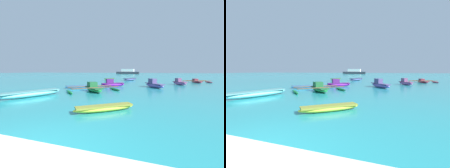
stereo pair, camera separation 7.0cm
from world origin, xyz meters
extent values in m
ellipsoid|color=#458ACF|center=(-5.28, 11.85, 0.16)|extent=(2.56, 2.46, 0.31)
cube|color=#33587E|center=(-5.28, 11.85, 0.27)|extent=(2.37, 2.28, 0.08)
ellipsoid|color=#7962BF|center=(2.03, 14.98, 0.23)|extent=(2.39, 2.89, 0.45)
cube|color=#4F4276|center=(2.03, 14.98, 0.41)|extent=(2.22, 2.68, 0.08)
cube|color=#4F4276|center=(1.79, 15.29, 0.70)|extent=(0.97, 1.03, 0.50)
ellipsoid|color=#D5DD3C|center=(0.42, 4.42, 0.14)|extent=(2.49, 2.22, 0.28)
cube|color=olive|center=(0.42, 4.42, 0.24)|extent=(2.30, 2.06, 0.08)
ellipsoid|color=#3C901F|center=(-6.40, 24.15, 0.20)|extent=(1.52, 2.57, 0.39)
cube|color=#2D5C1E|center=(-6.40, 24.15, 0.35)|extent=(1.43, 2.37, 0.08)
ellipsoid|color=#C4405C|center=(7.68, 23.61, 0.14)|extent=(1.51, 2.55, 0.29)
cube|color=brown|center=(7.68, 23.61, 0.25)|extent=(1.41, 2.35, 0.08)
cube|color=brown|center=(7.57, 23.90, 0.45)|extent=(0.76, 0.85, 0.32)
cylinder|color=brown|center=(7.89, 23.09, 0.31)|extent=(3.61, 1.47, 0.07)
cylinder|color=brown|center=(7.48, 24.13, 0.31)|extent=(3.61, 1.47, 0.07)
ellipsoid|color=#C4405C|center=(9.47, 24.31, 0.10)|extent=(0.79, 1.60, 0.20)
ellipsoid|color=#C4405C|center=(5.89, 22.90, 0.10)|extent=(0.79, 1.60, 0.20)
ellipsoid|color=#B563AC|center=(4.93, 19.19, 0.20)|extent=(1.78, 2.26, 0.41)
cube|color=#70436B|center=(4.93, 19.19, 0.37)|extent=(1.66, 2.09, 0.08)
cube|color=#70436B|center=(4.77, 19.43, 0.63)|extent=(0.78, 0.82, 0.45)
ellipsoid|color=#1D8F41|center=(-2.81, 10.01, 0.20)|extent=(2.71, 2.64, 0.39)
cube|color=#1C5B30|center=(-2.81, 10.01, 0.35)|extent=(2.52, 2.45, 0.08)
cube|color=#1C5B30|center=(-3.08, 10.27, 0.61)|extent=(1.08, 1.07, 0.43)
cylinder|color=brown|center=(-2.32, 9.55, 0.41)|extent=(2.91, 3.05, 0.07)
cylinder|color=brown|center=(-3.29, 10.48, 0.41)|extent=(2.91, 3.05, 0.07)
ellipsoid|color=#1D8F41|center=(-1.38, 11.51, 0.10)|extent=(1.60, 1.54, 0.20)
ellipsoid|color=#1D8F41|center=(-4.24, 8.51, 0.10)|extent=(1.60, 1.54, 0.20)
ellipsoid|color=#4B5391|center=(-2.80, 25.30, 0.22)|extent=(2.17, 3.86, 0.44)
cube|color=#363A5C|center=(-2.80, 25.30, 0.40)|extent=(2.03, 3.56, 0.08)
ellipsoid|color=purple|center=(-2.56, 14.48, 0.21)|extent=(2.68, 2.15, 0.42)
cube|color=#521B68|center=(-2.56, 14.48, 0.38)|extent=(2.48, 2.00, 0.08)
cube|color=#521B68|center=(-2.84, 14.28, 0.65)|extent=(0.97, 0.92, 0.46)
ellipsoid|color=#75E2E6|center=(-5.81, 6.29, 0.21)|extent=(2.27, 4.19, 0.42)
cube|color=teal|center=(-5.81, 6.29, 0.38)|extent=(2.12, 3.86, 0.08)
cube|color=#2D333D|center=(-15.36, 79.11, 0.62)|extent=(12.40, 2.73, 1.24)
cube|color=white|center=(-15.36, 79.11, 1.98)|extent=(6.82, 2.32, 1.49)
camera|label=1|loc=(2.83, -1.70, 1.82)|focal=24.00mm
camera|label=2|loc=(2.90, -1.68, 1.82)|focal=24.00mm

